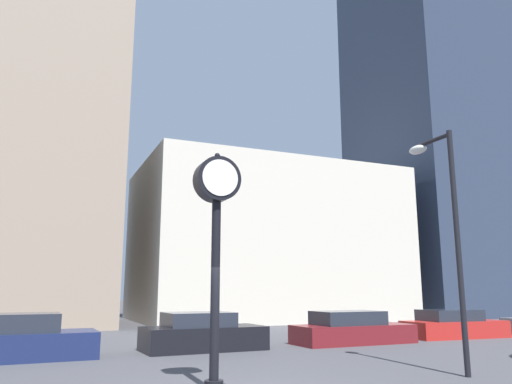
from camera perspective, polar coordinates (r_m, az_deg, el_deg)
building_tall_tower at (r=35.89m, az=-27.13°, el=12.39°), size 14.34×12.00×31.23m
building_storefront_row at (r=36.36m, az=0.96°, el=-6.05°), size 17.85×12.00×10.53m
building_glass_modern at (r=48.62m, az=20.05°, el=8.25°), size 12.89×12.00×35.25m
street_clock at (r=10.85m, az=-4.56°, el=-3.11°), size 0.98×0.59×5.02m
car_navy at (r=16.92m, az=-25.07°, el=-15.09°), size 4.14×2.03×1.34m
car_black at (r=17.90m, az=-6.14°, el=-15.84°), size 4.22×2.06×1.27m
car_maroon at (r=20.34m, az=10.91°, el=-15.21°), size 4.83×1.94×1.23m
car_red at (r=24.07m, az=21.64°, el=-14.02°), size 4.60×2.01×1.19m
street_lamp_right at (r=13.84m, az=20.68°, el=-1.87°), size 0.36×1.57×6.11m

